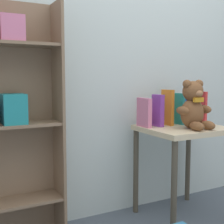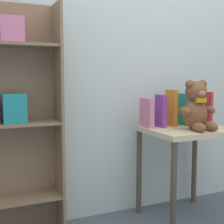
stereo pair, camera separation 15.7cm
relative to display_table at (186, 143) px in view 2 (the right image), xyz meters
The scene contains 9 objects.
wall_back 0.80m from the display_table, 121.19° to the left, with size 4.80×0.06×2.50m.
display_table is the anchor object (origin of this frame).
teddy_bear 0.28m from the display_table, 86.45° to the right, with size 0.26×0.24×0.34m.
book_standing_pink 0.36m from the display_table, 154.52° to the left, with size 0.03×0.15×0.21m, color #D17093.
book_standing_purple 0.29m from the display_table, 147.45° to the left, with size 0.03×0.11×0.23m, color purple.
book_standing_orange 0.28m from the display_table, 113.42° to the left, with size 0.02×0.12×0.26m, color orange.
book_standing_teal 0.26m from the display_table, 65.59° to the left, with size 0.02×0.11×0.24m, color teal.
book_standing_blue 0.31m from the display_table, 36.34° to the left, with size 0.03×0.10×0.25m, color #2D51B7.
book_standing_red 0.37m from the display_table, 23.78° to the left, with size 0.02×0.15×0.24m, color red.
Camera 2 is at (-1.15, -0.76, 1.03)m, focal length 50.00 mm.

